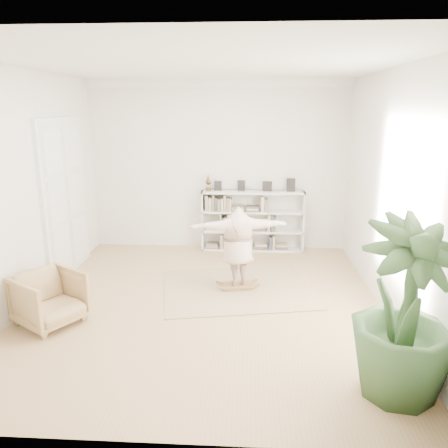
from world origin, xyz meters
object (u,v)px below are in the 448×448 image
person (238,244)px  houseplant (405,311)px  armchair (50,299)px  bookshelf (252,222)px  rocker_board (238,285)px

person → houseplant: bearing=112.8°
armchair → person: size_ratio=0.50×
bookshelf → houseplant: 5.17m
bookshelf → rocker_board: bookshelf is taller
houseplant → bookshelf: bearing=107.5°
armchair → rocker_board: 3.01m
rocker_board → person: person is taller
armchair → houseplant: size_ratio=0.43×
rocker_board → houseplant: (1.80, -2.73, 0.91)m
armchair → person: 3.02m
armchair → houseplant: houseplant is taller
bookshelf → armchair: 4.62m
bookshelf → armchair: bookshelf is taller
bookshelf → rocker_board: size_ratio=3.97×
bookshelf → houseplant: (1.56, -4.92, 0.34)m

